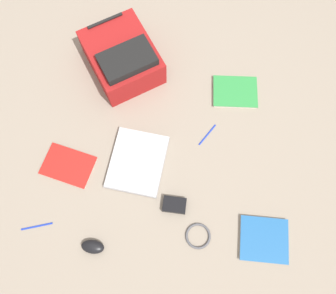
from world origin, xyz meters
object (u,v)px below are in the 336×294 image
object	(u,v)px
book_red	(264,240)
power_brick	(174,205)
computer_mouse	(93,247)
cable_coil	(198,236)
book_manual	(68,166)
pen_black	(207,135)
pen_blue	(37,226)
backpack	(123,58)
laptop	(137,162)
book_comic	(235,92)

from	to	relation	value
book_red	power_brick	size ratio (longest dim) A/B	2.06
computer_mouse	cable_coil	bearing A→B (deg)	104.59
book_manual	pen_black	distance (m)	0.73
book_red	power_brick	xyz separation A→B (m)	(-0.13, -0.43, 0.00)
computer_mouse	power_brick	xyz separation A→B (m)	(-0.22, 0.37, -0.01)
book_red	pen_blue	distance (m)	1.08
backpack	book_red	xyz separation A→B (m)	(0.89, 0.75, -0.08)
backpack	book_manual	xyz separation A→B (m)	(0.59, -0.22, -0.08)
backpack	pen_blue	xyz separation A→B (m)	(0.90, -0.33, -0.09)
laptop	book_manual	distance (m)	0.35
book_comic	book_red	size ratio (longest dim) A/B	1.05
power_brick	laptop	bearing A→B (deg)	-135.73
pen_black	pen_blue	xyz separation A→B (m)	(0.52, -0.80, 0.00)
book_red	book_manual	xyz separation A→B (m)	(-0.30, -0.97, -0.00)
book_comic	power_brick	distance (m)	0.70
backpack	power_brick	xyz separation A→B (m)	(0.75, 0.32, -0.08)
power_brick	pen_black	world-z (taller)	power_brick
book_manual	pen_blue	size ratio (longest dim) A/B	1.91
laptop	book_manual	world-z (taller)	laptop
laptop	power_brick	size ratio (longest dim) A/B	3.18
backpack	laptop	bearing A→B (deg)	12.83
book_red	laptop	bearing A→B (deg)	-118.26
backpack	pen_black	distance (m)	0.61
computer_mouse	cable_coil	distance (m)	0.49
laptop	cable_coil	bearing A→B (deg)	43.10
backpack	book_manual	distance (m)	0.64
pen_blue	book_red	bearing A→B (deg)	90.47
book_manual	pen_blue	world-z (taller)	book_manual
laptop	book_comic	bearing A→B (deg)	131.08
pen_black	book_comic	bearing A→B (deg)	150.75
power_brick	cable_coil	bearing A→B (deg)	41.27
cable_coil	pen_blue	distance (m)	0.77
book_comic	cable_coil	size ratio (longest dim) A/B	2.00
backpack	computer_mouse	size ratio (longest dim) A/B	4.79
backpack	pen_blue	size ratio (longest dim) A/B	3.45
power_brick	pen_blue	world-z (taller)	power_brick
book_manual	computer_mouse	world-z (taller)	computer_mouse
power_brick	computer_mouse	bearing A→B (deg)	-59.13
laptop	pen_blue	xyz separation A→B (m)	(0.35, -0.45, -0.01)
power_brick	pen_blue	size ratio (longest dim) A/B	0.75
laptop	book_red	xyz separation A→B (m)	(0.34, 0.63, -0.01)
book_manual	pen_black	world-z (taller)	book_manual
backpack	power_brick	world-z (taller)	backpack
book_red	pen_blue	bearing A→B (deg)	-89.53
cable_coil	laptop	bearing A→B (deg)	-136.90
book_comic	pen_black	bearing A→B (deg)	-29.25
backpack	book_red	world-z (taller)	backpack
computer_mouse	power_brick	distance (m)	0.43
backpack	book_comic	size ratio (longest dim) A/B	2.13
backpack	computer_mouse	distance (m)	0.98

